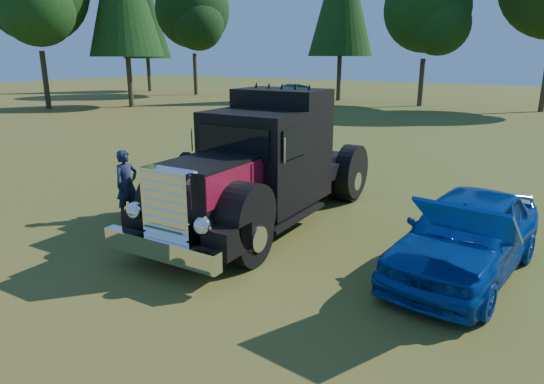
% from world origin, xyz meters
% --- Properties ---
extents(ground, '(120.00, 120.00, 0.00)m').
position_xyz_m(ground, '(0.00, 0.00, 0.00)').
color(ground, '#34581A').
rests_on(ground, ground).
extents(diamond_t_truck, '(3.30, 7.16, 3.00)m').
position_xyz_m(diamond_t_truck, '(-0.26, 1.44, 1.28)').
color(diamond_t_truck, black).
rests_on(diamond_t_truck, ground).
extents(hotrod_coupe, '(2.32, 4.55, 1.89)m').
position_xyz_m(hotrod_coupe, '(4.21, 1.00, 0.75)').
color(hotrod_coupe, '#072598').
rests_on(hotrod_coupe, ground).
extents(spectator_near, '(0.46, 0.64, 1.64)m').
position_xyz_m(spectator_near, '(-3.21, 0.13, 0.82)').
color(spectator_near, '#1E2948').
rests_on(spectator_near, ground).
extents(spectator_far, '(0.97, 0.93, 1.59)m').
position_xyz_m(spectator_far, '(-1.96, 0.89, 0.79)').
color(spectator_far, '#1D2E44').
rests_on(spectator_far, ground).
extents(distant_teal_car, '(3.99, 4.32, 1.44)m').
position_xyz_m(distant_teal_car, '(-13.42, 26.45, 0.72)').
color(distant_teal_car, '#092B37').
rests_on(distant_teal_car, ground).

